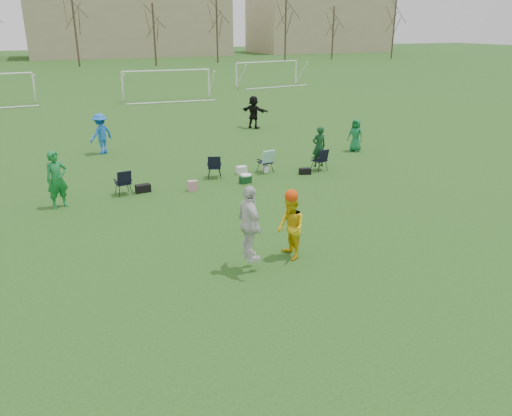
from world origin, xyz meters
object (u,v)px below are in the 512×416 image
fielder_green_near (57,179)px  fielder_blue (101,134)px  fielder_black (254,112)px  goal_mid (166,76)px  center_contest (270,225)px  fielder_green_far (356,135)px  goal_right (267,67)px

fielder_green_near → fielder_blue: 7.78m
fielder_black → goal_mid: size_ratio=0.27×
center_contest → goal_mid: 32.07m
fielder_green_far → fielder_black: bearing=169.1°
fielder_green_far → goal_mid: 22.29m
fielder_green_near → fielder_black: fielder_green_near is taller
fielder_blue → center_contest: size_ratio=0.77×
fielder_black → goal_right: 22.69m
fielder_blue → fielder_black: size_ratio=1.01×
fielder_green_far → fielder_blue: bearing=-139.4°
fielder_black → center_contest: size_ratio=0.76×
fielder_green_far → center_contest: 13.51m
fielder_green_far → center_contest: bearing=-71.8°
fielder_black → goal_mid: (-1.96, 14.33, 0.94)m
fielder_blue → goal_right: goal_right is taller
fielder_black → center_contest: 18.65m
fielder_green_far → fielder_green_near: bearing=-106.9°
fielder_green_near → fielder_black: (11.75, 10.46, -0.03)m
fielder_blue → fielder_green_far: bearing=124.8°
fielder_green_far → fielder_black: fielder_black is taller
goal_right → fielder_black: bearing=-124.3°
fielder_green_far → goal_right: 28.87m
fielder_green_near → goal_mid: size_ratio=0.27×
fielder_green_near → goal_mid: (9.79, 24.79, 0.91)m
fielder_black → fielder_green_near: bearing=96.1°
fielder_green_near → fielder_blue: size_ratio=1.02×
fielder_green_far → fielder_black: (-2.42, 7.50, 0.17)m
fielder_green_near → fielder_green_far: 14.48m
fielder_black → fielder_blue: bearing=72.3°
fielder_green_near → fielder_blue: bearing=54.2°
fielder_green_far → goal_mid: (-4.38, 21.83, 1.11)m
goal_mid → fielder_blue: bearing=-109.2°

